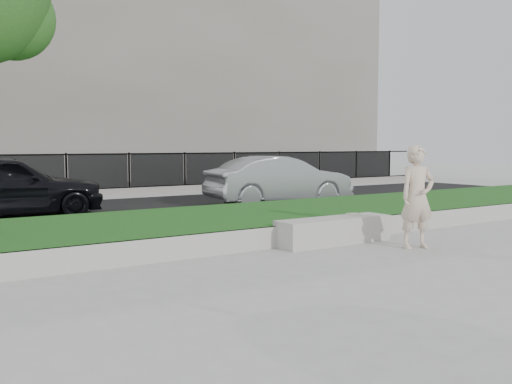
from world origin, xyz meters
TOP-DOWN VIEW (x-y plane):
  - ground at (0.00, 0.00)m, footprint 90.00×90.00m
  - grass_bank at (0.00, 3.00)m, footprint 34.00×4.00m
  - grass_kerb at (0.00, 1.04)m, footprint 34.00×0.08m
  - street at (0.00, 8.50)m, footprint 34.00×7.00m
  - far_pavement at (0.00, 13.00)m, footprint 34.00×3.00m
  - iron_fence at (0.00, 12.00)m, footprint 32.00×0.30m
  - building_facade at (0.00, 20.00)m, footprint 34.00×10.00m
  - stone_bench at (1.37, 0.80)m, footprint 2.45×0.61m
  - man at (2.31, -0.40)m, footprint 0.78×0.61m
  - book at (2.01, 0.96)m, footprint 0.26×0.21m
  - car_dark at (-3.20, 8.10)m, footprint 4.95×2.39m
  - car_silver at (4.53, 6.95)m, footprint 4.70×2.08m

SIDE VIEW (x-z plane):
  - ground at x=0.00m, z-range 0.00..0.00m
  - street at x=0.00m, z-range 0.00..0.04m
  - far_pavement at x=0.00m, z-range 0.00..0.12m
  - grass_bank at x=0.00m, z-range 0.00..0.40m
  - grass_kerb at x=0.00m, z-range 0.00..0.40m
  - stone_bench at x=1.37m, z-range 0.00..0.50m
  - book at x=2.01m, z-range 0.50..0.53m
  - iron_fence at x=0.00m, z-range -0.21..1.29m
  - car_silver at x=4.53m, z-range 0.04..1.54m
  - car_dark at x=-3.20m, z-range 0.04..1.67m
  - man at x=2.31m, z-range 0.00..1.88m
  - building_facade at x=0.00m, z-range 0.00..10.00m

